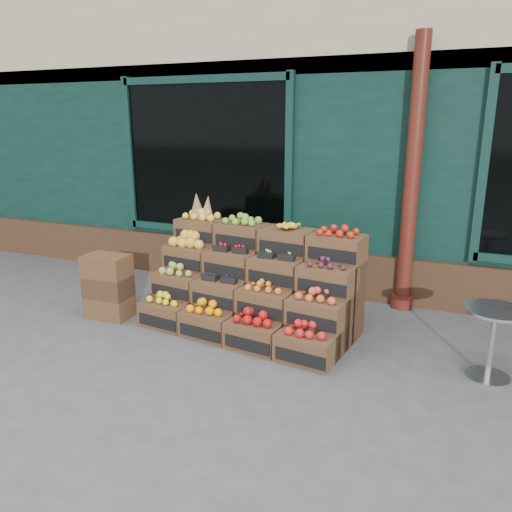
% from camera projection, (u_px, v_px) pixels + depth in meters
% --- Properties ---
extents(ground, '(60.00, 60.00, 0.00)m').
position_uv_depth(ground, '(247.00, 360.00, 4.86)').
color(ground, '#49494C').
rests_on(ground, ground).
extents(shop_facade, '(12.00, 6.24, 4.80)m').
position_uv_depth(shop_facade, '(365.00, 111.00, 8.76)').
color(shop_facade, black).
rests_on(shop_facade, ground).
extents(crate_display, '(2.39, 1.37, 1.43)m').
position_uv_depth(crate_display, '(253.00, 289.00, 5.54)').
color(crate_display, '#4E331F').
rests_on(crate_display, ground).
extents(spare_crates, '(0.52, 0.38, 0.75)m').
position_uv_depth(spare_crates, '(108.00, 286.00, 5.82)').
color(spare_crates, '#4E331F').
rests_on(spare_crates, ground).
extents(bistro_table, '(0.53, 0.53, 0.67)m').
position_uv_depth(bistro_table, '(493.00, 336.00, 4.41)').
color(bistro_table, silver).
rests_on(bistro_table, ground).
extents(shopkeeper, '(0.85, 0.63, 2.15)m').
position_uv_depth(shopkeeper, '(229.00, 201.00, 7.48)').
color(shopkeeper, '#144626').
rests_on(shopkeeper, ground).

